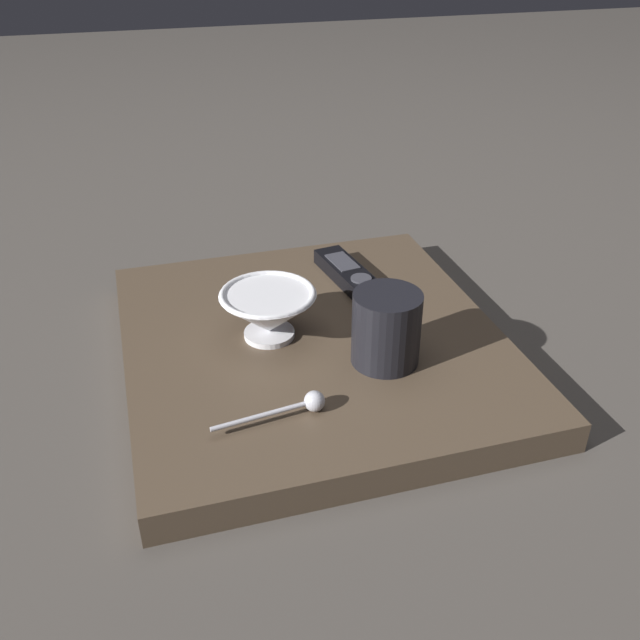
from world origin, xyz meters
TOP-DOWN VIEW (x-y plane):
  - ground_plane at (0.00, 0.00)m, footprint 6.00×6.00m
  - table at (0.00, 0.00)m, footprint 0.52×0.56m
  - cereal_bowl at (-0.06, 0.01)m, footprint 0.13×0.13m
  - coffee_mug at (0.07, -0.09)m, footprint 0.09×0.09m
  - teaspoon at (-0.06, -0.17)m, footprint 0.14×0.03m
  - tv_remote_near at (0.10, 0.14)m, footprint 0.07×0.17m

SIDE VIEW (x-z plane):
  - ground_plane at x=0.00m, z-range 0.00..0.00m
  - table at x=0.00m, z-range 0.00..0.04m
  - tv_remote_near at x=0.10m, z-range 0.04..0.07m
  - teaspoon at x=-0.06m, z-range 0.04..0.07m
  - cereal_bowl at x=-0.06m, z-range 0.05..0.12m
  - coffee_mug at x=0.07m, z-range 0.04..0.14m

